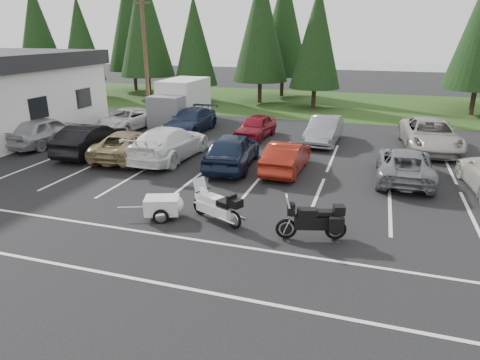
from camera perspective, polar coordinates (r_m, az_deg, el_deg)
name	(u,v)px	position (r m, az deg, el deg)	size (l,w,h in m)	color
ground	(228,199)	(16.39, -1.59, -2.57)	(120.00, 120.00, 0.00)	black
grass_strip	(317,103)	(39.15, 10.24, 10.03)	(80.00, 16.00, 0.01)	#1F3511
lake_water	(373,73)	(69.62, 17.27, 13.43)	(70.00, 50.00, 0.02)	gray
utility_pole	(145,53)	(30.38, -12.52, 16.21)	(1.60, 0.26, 9.00)	#473321
box_truck	(178,102)	(30.21, -8.25, 10.24)	(2.40, 5.60, 2.90)	silver
stall_markings	(244,182)	(18.16, 0.49, -0.32)	(32.00, 16.00, 0.01)	silver
conifer_0	(37,29)	(49.50, -25.46, 17.69)	(4.58, 4.58, 10.66)	#332316
conifer_1	(80,39)	(44.68, -20.51, 17.23)	(3.96, 3.96, 9.22)	#332316
conifer_2	(145,21)	(42.71, -12.59, 20.00)	(5.10, 5.10, 11.89)	#332316
conifer_3	(194,41)	(38.99, -6.10, 17.97)	(3.87, 3.87, 9.02)	#332316
conifer_4	(261,25)	(38.58, 2.78, 19.91)	(4.80, 4.80, 11.17)	#332316
conifer_5	(317,37)	(36.30, 10.23, 18.26)	(4.14, 4.14, 9.63)	#332316
conifer_back_a	(131,19)	(48.36, -14.38, 20.02)	(5.28, 5.28, 12.30)	#332316
conifer_back_b	(284,23)	(42.82, 5.87, 20.09)	(4.97, 4.97, 11.58)	#332316
car_near_0	(47,131)	(26.34, -24.38, 5.99)	(1.92, 4.76, 1.62)	#A7A7AC
car_near_1	(91,139)	(23.58, -19.28, 5.19)	(1.67, 4.80, 1.58)	black
car_near_2	(130,144)	(22.30, -14.51, 4.65)	(2.31, 5.01, 1.39)	olive
car_near_3	(169,143)	(21.63, -9.39, 4.89)	(2.28, 5.62, 1.63)	white
car_near_4	(232,150)	(20.00, -1.04, 4.02)	(1.97, 4.88, 1.66)	#162037
car_near_5	(287,157)	(19.53, 6.24, 3.11)	(1.47, 4.22, 1.39)	maroon
car_near_6	(405,164)	(19.63, 21.09, 1.95)	(2.27, 4.92, 1.37)	slate
car_far_0	(126,119)	(28.91, -14.94, 7.82)	(2.23, 4.83, 1.34)	white
car_far_1	(191,121)	(27.38, -6.62, 7.84)	(2.03, 5.00, 1.45)	#17213A
car_far_2	(256,127)	(25.71, 2.10, 7.12)	(1.62, 4.02, 1.37)	maroon
car_far_3	(324,130)	(24.98, 11.18, 6.55)	(1.58, 4.54, 1.49)	slate
car_far_4	(430,135)	(25.23, 24.03, 5.52)	(2.70, 5.85, 1.63)	#A49E96
touring_motorcycle	(216,202)	(14.28, -3.21, -2.99)	(2.50, 0.77, 1.38)	white
cargo_trailer	(162,208)	(14.88, -10.34, -3.63)	(1.66, 0.93, 0.77)	silver
adventure_motorcycle	(312,217)	(13.23, 9.52, -4.94)	(2.40, 0.83, 1.46)	black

